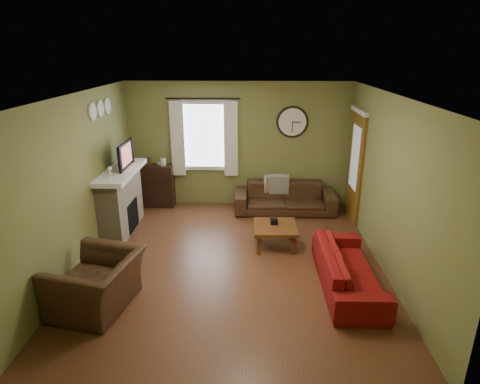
{
  "coord_description": "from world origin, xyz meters",
  "views": [
    {
      "loc": [
        0.28,
        -5.6,
        3.2
      ],
      "look_at": [
        0.1,
        0.4,
        1.05
      ],
      "focal_mm": 30.0,
      "sensor_mm": 36.0,
      "label": 1
    }
  ],
  "objects_px": {
    "armchair": "(97,283)",
    "coffee_table": "(275,236)",
    "sofa_brown": "(285,198)",
    "sofa_red": "(348,268)",
    "bookshelf": "(156,186)"
  },
  "relations": [
    {
      "from": "armchair",
      "to": "coffee_table",
      "type": "distance_m",
      "value": 3.0
    },
    {
      "from": "sofa_brown",
      "to": "armchair",
      "type": "bearing_deg",
      "value": -128.35
    },
    {
      "from": "sofa_brown",
      "to": "coffee_table",
      "type": "xyz_separation_m",
      "value": [
        -0.28,
        -1.59,
        -0.11
      ]
    },
    {
      "from": "sofa_red",
      "to": "coffee_table",
      "type": "height_order",
      "value": "sofa_red"
    },
    {
      "from": "bookshelf",
      "to": "sofa_red",
      "type": "bearing_deg",
      "value": -41.51
    },
    {
      "from": "sofa_brown",
      "to": "sofa_red",
      "type": "relative_size",
      "value": 1.08
    },
    {
      "from": "sofa_red",
      "to": "armchair",
      "type": "xyz_separation_m",
      "value": [
        -3.36,
        -0.6,
        0.08
      ]
    },
    {
      "from": "sofa_brown",
      "to": "bookshelf",
      "type": "bearing_deg",
      "value": 174.96
    },
    {
      "from": "bookshelf",
      "to": "sofa_brown",
      "type": "height_order",
      "value": "bookshelf"
    },
    {
      "from": "bookshelf",
      "to": "sofa_red",
      "type": "relative_size",
      "value": 0.47
    },
    {
      "from": "bookshelf",
      "to": "coffee_table",
      "type": "relative_size",
      "value": 1.25
    },
    {
      "from": "sofa_brown",
      "to": "coffee_table",
      "type": "relative_size",
      "value": 2.86
    },
    {
      "from": "armchair",
      "to": "coffee_table",
      "type": "height_order",
      "value": "armchair"
    },
    {
      "from": "armchair",
      "to": "sofa_brown",
      "type": "bearing_deg",
      "value": 153.43
    },
    {
      "from": "sofa_red",
      "to": "sofa_brown",
      "type": "bearing_deg",
      "value": 13.85
    }
  ]
}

